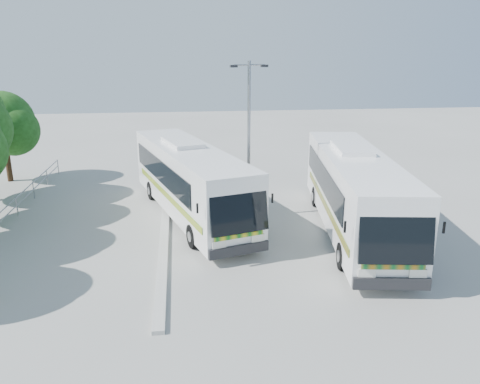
{
  "coord_description": "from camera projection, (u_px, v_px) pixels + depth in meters",
  "views": [
    {
      "loc": [
        -1.45,
        -18.52,
        8.22
      ],
      "look_at": [
        1.3,
        2.35,
        1.92
      ],
      "focal_mm": 35.0,
      "sensor_mm": 36.0,
      "label": 1
    }
  ],
  "objects": [
    {
      "name": "railing",
      "position": [
        3.0,
        215.0,
        22.46
      ],
      "size": [
        0.06,
        22.0,
        1.0
      ],
      "color": "gray",
      "rests_on": "ground"
    },
    {
      "name": "coach_main",
      "position": [
        190.0,
        179.0,
        24.02
      ],
      "size": [
        6.07,
        13.17,
        3.6
      ],
      "rotation": [
        0.0,
        0.0,
        0.28
      ],
      "color": "white",
      "rests_on": "ground"
    },
    {
      "name": "lamppost",
      "position": [
        249.0,
        134.0,
        23.21
      ],
      "size": [
        1.91,
        0.58,
        7.85
      ],
      "rotation": [
        0.0,
        0.0,
        0.22
      ],
      "color": "gray",
      "rests_on": "ground"
    },
    {
      "name": "ground",
      "position": [
        217.0,
        251.0,
        20.13
      ],
      "size": [
        100.0,
        100.0,
        0.0
      ],
      "primitive_type": "plane",
      "color": "#9A9A95",
      "rests_on": "ground"
    },
    {
      "name": "tree_far_e",
      "position": [
        3.0,
        123.0,
        30.07
      ],
      "size": [
        4.54,
        4.28,
        5.92
      ],
      "color": "#382314",
      "rests_on": "ground"
    },
    {
      "name": "coach_adjacent",
      "position": [
        354.0,
        190.0,
        21.92
      ],
      "size": [
        4.68,
        13.57,
        3.7
      ],
      "rotation": [
        0.0,
        0.0,
        -0.15
      ],
      "color": "white",
      "rests_on": "ground"
    },
    {
      "name": "kerb_divider",
      "position": [
        164.0,
        235.0,
        21.72
      ],
      "size": [
        0.4,
        16.0,
        0.15
      ],
      "primitive_type": "cube",
      "color": "#B2B2AD",
      "rests_on": "ground"
    }
  ]
}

